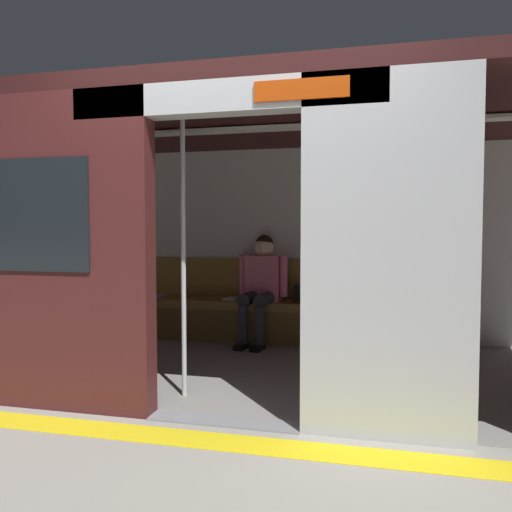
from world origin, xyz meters
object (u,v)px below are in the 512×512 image
object	(u,v)px
handbag	(306,294)
grab_pole_far	(304,254)
grab_pole_door	(183,253)
train_car	(259,197)
person_seated	(261,282)
bench_seat	(288,311)
book	(232,298)

from	to	relation	value
handbag	grab_pole_far	bearing A→B (deg)	97.35
grab_pole_door	train_car	bearing A→B (deg)	-113.95
person_seated	grab_pole_far	world-z (taller)	grab_pole_far
train_car	bench_seat	world-z (taller)	train_car
grab_pole_door	person_seated	bearing A→B (deg)	-94.86
train_car	grab_pole_far	xyz separation A→B (m)	(-0.51, 0.79, -0.45)
bench_seat	train_car	bearing A→B (deg)	86.47
grab_pole_far	person_seated	bearing A→B (deg)	-68.39
train_car	person_seated	distance (m)	1.35
grab_pole_door	grab_pole_far	size ratio (longest dim) A/B	1.00
person_seated	book	size ratio (longest dim) A/B	5.36
train_car	bench_seat	distance (m)	1.60
book	grab_pole_far	bearing A→B (deg)	130.13
handbag	grab_pole_door	xyz separation A→B (m)	(0.63, 2.00, 0.53)
train_car	grab_pole_door	xyz separation A→B (m)	(0.37, 0.84, -0.45)
bench_seat	book	bearing A→B (deg)	-2.43
person_seated	book	world-z (taller)	person_seated
person_seated	grab_pole_far	distance (m)	2.00
handbag	book	bearing A→B (deg)	3.21
train_car	handbag	xyz separation A→B (m)	(-0.26, -1.16, -0.98)
grab_pole_door	grab_pole_far	bearing A→B (deg)	-176.67
book	grab_pole_door	bearing A→B (deg)	106.31
train_car	grab_pole_door	size ratio (longest dim) A/B	3.00
handbag	grab_pole_far	size ratio (longest dim) A/B	0.12
person_seated	grab_pole_door	world-z (taller)	grab_pole_door
book	grab_pole_far	world-z (taller)	grab_pole_far
person_seated	grab_pole_door	distance (m)	1.92
train_car	handbag	world-z (taller)	train_car
bench_seat	handbag	world-z (taller)	handbag
bench_seat	book	xyz separation A→B (m)	(0.63, -0.03, 0.12)
bench_seat	book	distance (m)	0.64
train_car	handbag	size ratio (longest dim) A/B	24.62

